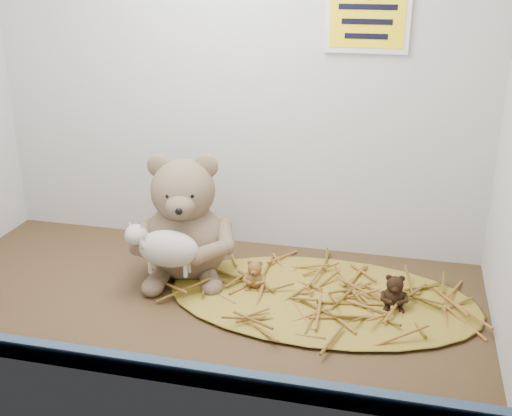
% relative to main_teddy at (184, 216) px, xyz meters
% --- Properties ---
extents(alcove_shell, '(1.20, 0.60, 0.90)m').
position_rel_main_teddy_xyz_m(alcove_shell, '(0.06, -0.00, 0.31)').
color(alcove_shell, '#3A2214').
rests_on(alcove_shell, ground).
extents(front_rail, '(1.19, 0.02, 0.04)m').
position_rel_main_teddy_xyz_m(front_rail, '(0.06, -0.38, -0.12)').
color(front_rail, '#384F6C').
rests_on(front_rail, shelf_floor).
extents(straw_bed, '(0.66, 0.38, 0.01)m').
position_rel_main_teddy_xyz_m(straw_bed, '(0.32, -0.05, -0.14)').
color(straw_bed, olive).
rests_on(straw_bed, shelf_floor).
extents(main_teddy, '(0.28, 0.29, 0.29)m').
position_rel_main_teddy_xyz_m(main_teddy, '(0.00, 0.00, 0.00)').
color(main_teddy, '#7F684E').
rests_on(main_teddy, shelf_floor).
extents(toy_lamb, '(0.17, 0.10, 0.11)m').
position_rel_main_teddy_xyz_m(toy_lamb, '(0.00, -0.10, -0.03)').
color(toy_lamb, beige).
rests_on(toy_lamb, main_teddy).
extents(mini_teddy_tan, '(0.05, 0.06, 0.06)m').
position_rel_main_teddy_xyz_m(mini_teddy_tan, '(0.17, -0.04, -0.10)').
color(mini_teddy_tan, brown).
rests_on(mini_teddy_tan, straw_bed).
extents(mini_teddy_brown, '(0.06, 0.07, 0.07)m').
position_rel_main_teddy_xyz_m(mini_teddy_brown, '(0.47, -0.06, -0.09)').
color(mini_teddy_brown, black).
rests_on(mini_teddy_brown, straw_bed).
extents(wall_sign, '(0.16, 0.01, 0.11)m').
position_rel_main_teddy_xyz_m(wall_sign, '(0.36, 0.20, 0.41)').
color(wall_sign, yellow).
rests_on(wall_sign, back_wall).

